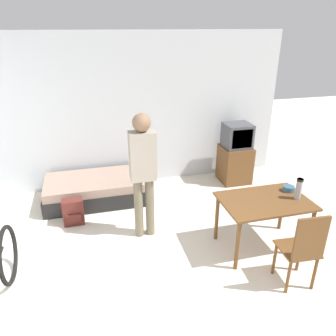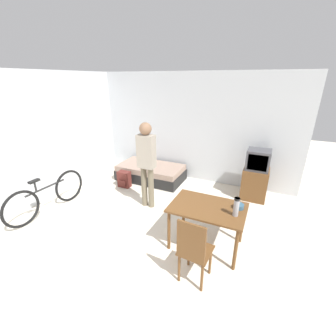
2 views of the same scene
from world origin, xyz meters
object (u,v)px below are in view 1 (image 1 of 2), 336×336
at_px(daybed, 97,189).
at_px(person_standing, 143,167).
at_px(dining_table, 264,206).
at_px(thermos_flask, 299,188).
at_px(backpack, 73,212).
at_px(mate_bowl, 289,189).
at_px(wooden_chair, 303,248).
at_px(tv, 235,155).

distance_m(daybed, person_standing, 1.60).
height_order(dining_table, person_standing, person_standing).
distance_m(thermos_flask, backpack, 3.20).
bearing_deg(thermos_flask, mate_bowl, 86.17).
height_order(wooden_chair, mate_bowl, wooden_chair).
bearing_deg(mate_bowl, wooden_chair, -113.03).
bearing_deg(tv, backpack, -165.50).
distance_m(daybed, tv, 2.61).
bearing_deg(thermos_flask, tv, 86.36).
xyz_separation_m(tv, thermos_flask, (-0.13, -2.06, 0.35)).
distance_m(tv, thermos_flask, 2.09).
height_order(wooden_chair, person_standing, person_standing).
xyz_separation_m(daybed, thermos_flask, (2.46, -1.96, 0.68)).
height_order(tv, wooden_chair, tv).
relative_size(tv, person_standing, 0.64).
relative_size(tv, mate_bowl, 7.57).
bearing_deg(mate_bowl, tv, 86.39).
bearing_deg(tv, thermos_flask, -93.64).
height_order(person_standing, backpack, person_standing).
bearing_deg(daybed, person_standing, -63.67).
bearing_deg(backpack, daybed, 59.94).
relative_size(wooden_chair, thermos_flask, 3.50).
distance_m(tv, mate_bowl, 1.86).
height_order(daybed, person_standing, person_standing).
xyz_separation_m(daybed, dining_table, (2.04, -1.89, 0.43)).
bearing_deg(daybed, backpack, -120.06).
bearing_deg(daybed, wooden_chair, -52.00).
distance_m(daybed, backpack, 0.77).
bearing_deg(backpack, mate_bowl, -20.56).
xyz_separation_m(daybed, tv, (2.59, 0.10, 0.33)).
height_order(dining_table, wooden_chair, wooden_chair).
bearing_deg(dining_table, tv, 74.65).
height_order(thermos_flask, mate_bowl, thermos_flask).
bearing_deg(daybed, thermos_flask, -38.52).
bearing_deg(wooden_chair, dining_table, 92.77).
relative_size(tv, thermos_flask, 4.02).
bearing_deg(daybed, dining_table, -42.75).
xyz_separation_m(tv, wooden_chair, (-0.51, -2.77, 0.02)).
height_order(dining_table, thermos_flask, thermos_flask).
xyz_separation_m(dining_table, backpack, (-2.43, 1.22, -0.43)).
bearing_deg(mate_bowl, thermos_flask, -93.83).
height_order(thermos_flask, backpack, thermos_flask).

